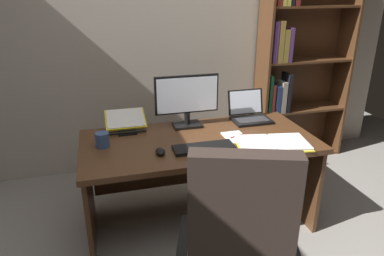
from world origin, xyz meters
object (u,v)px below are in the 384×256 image
object	(u,v)px
open_binder	(272,143)
coffee_mug	(102,140)
computer_mouse	(160,151)
reading_stand_with_book	(126,121)
bookshelf	(293,66)
keyboard	(204,148)
notepad	(235,137)
pen	(238,136)
laptop	(249,114)
monitor	(187,101)
desk	(196,157)

from	to	relation	value
open_binder	coffee_mug	bearing A→B (deg)	176.77
computer_mouse	reading_stand_with_book	bearing A→B (deg)	108.55
bookshelf	keyboard	distance (m)	1.72
notepad	pen	world-z (taller)	pen
computer_mouse	notepad	distance (m)	0.60
computer_mouse	reading_stand_with_book	xyz separation A→B (m)	(-0.18, 0.53, 0.04)
laptop	computer_mouse	world-z (taller)	laptop
notepad	pen	bearing A→B (deg)	0.00
notepad	laptop	bearing A→B (deg)	52.10
reading_stand_with_book	pen	world-z (taller)	reading_stand_with_book
monitor	coffee_mug	bearing A→B (deg)	-160.53
laptop	open_binder	distance (m)	0.52
open_binder	coffee_mug	world-z (taller)	coffee_mug
computer_mouse	open_binder	distance (m)	0.79
desk	notepad	distance (m)	0.35
bookshelf	monitor	bearing A→B (deg)	-153.20
bookshelf	reading_stand_with_book	size ratio (longest dim) A/B	6.80
reading_stand_with_book	desk	bearing A→B (deg)	-28.70
desk	bookshelf	bearing A→B (deg)	33.91
laptop	desk	bearing A→B (deg)	-158.47
monitor	notepad	bearing A→B (deg)	-49.25
open_binder	notepad	size ratio (longest dim) A/B	2.61
reading_stand_with_book	coffee_mug	xyz separation A→B (m)	(-0.19, -0.30, -0.01)
desk	open_binder	bearing A→B (deg)	-32.90
bookshelf	laptop	xyz separation A→B (m)	(-0.75, -0.65, -0.23)
computer_mouse	pen	distance (m)	0.62
keyboard	monitor	bearing A→B (deg)	90.00
reading_stand_with_book	coffee_mug	bearing A→B (deg)	-121.94
desk	reading_stand_with_book	size ratio (longest dim) A/B	5.46
keyboard	open_binder	size ratio (longest dim) A/B	0.77
desk	pen	distance (m)	0.37
desk	open_binder	size ratio (longest dim) A/B	3.09
keyboard	coffee_mug	size ratio (longest dim) A/B	4.07
laptop	coffee_mug	bearing A→B (deg)	-168.82
bookshelf	reading_stand_with_book	distance (m)	1.87
laptop	keyboard	distance (m)	0.71
computer_mouse	reading_stand_with_book	world-z (taller)	reading_stand_with_book
notepad	pen	distance (m)	0.02
keyboard	open_binder	world-z (taller)	same
monitor	pen	bearing A→B (deg)	-47.30
coffee_mug	laptop	bearing A→B (deg)	11.18
reading_stand_with_book	notepad	world-z (taller)	reading_stand_with_book
monitor	open_binder	world-z (taller)	monitor
desk	monitor	xyz separation A→B (m)	(-0.02, 0.20, 0.40)
open_binder	computer_mouse	bearing A→B (deg)	-173.50
bookshelf	laptop	distance (m)	1.01
monitor	computer_mouse	bearing A→B (deg)	-123.14
desk	open_binder	world-z (taller)	open_binder
desk	computer_mouse	distance (m)	0.46
monitor	coffee_mug	world-z (taller)	monitor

